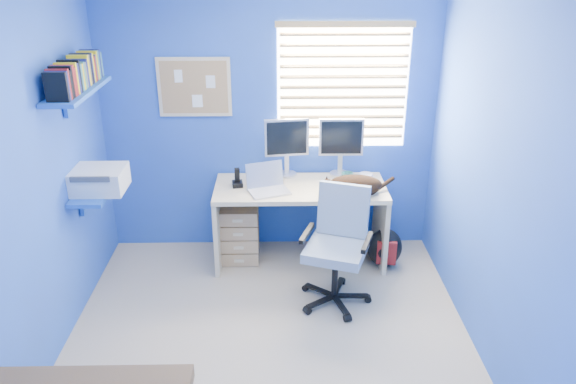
{
  "coord_description": "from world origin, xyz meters",
  "views": [
    {
      "loc": [
        0.07,
        -3.29,
        2.67
      ],
      "look_at": [
        0.15,
        0.65,
        0.95
      ],
      "focal_mm": 35.0,
      "sensor_mm": 36.0,
      "label": 1
    }
  ],
  "objects_px": {
    "cat": "(355,185)",
    "laptop": "(269,181)",
    "tower_pc": "(344,232)",
    "office_chair": "(337,261)",
    "desk": "(300,224)"
  },
  "relations": [
    {
      "from": "cat",
      "to": "office_chair",
      "type": "height_order",
      "value": "office_chair"
    },
    {
      "from": "desk",
      "to": "tower_pc",
      "type": "relative_size",
      "value": 3.35
    },
    {
      "from": "laptop",
      "to": "cat",
      "type": "height_order",
      "value": "laptop"
    },
    {
      "from": "laptop",
      "to": "tower_pc",
      "type": "height_order",
      "value": "laptop"
    },
    {
      "from": "desk",
      "to": "office_chair",
      "type": "relative_size",
      "value": 1.58
    },
    {
      "from": "cat",
      "to": "laptop",
      "type": "bearing_deg",
      "value": 160.54
    },
    {
      "from": "desk",
      "to": "cat",
      "type": "height_order",
      "value": "cat"
    },
    {
      "from": "desk",
      "to": "laptop",
      "type": "bearing_deg",
      "value": -154.8
    },
    {
      "from": "office_chair",
      "to": "tower_pc",
      "type": "bearing_deg",
      "value": 78.69
    },
    {
      "from": "laptop",
      "to": "cat",
      "type": "bearing_deg",
      "value": -22.96
    },
    {
      "from": "tower_pc",
      "to": "office_chair",
      "type": "relative_size",
      "value": 0.47
    },
    {
      "from": "desk",
      "to": "office_chair",
      "type": "height_order",
      "value": "office_chair"
    },
    {
      "from": "laptop",
      "to": "cat",
      "type": "relative_size",
      "value": 0.71
    },
    {
      "from": "desk",
      "to": "office_chair",
      "type": "xyz_separation_m",
      "value": [
        0.27,
        -0.64,
        -0.01
      ]
    },
    {
      "from": "laptop",
      "to": "cat",
      "type": "distance_m",
      "value": 0.73
    }
  ]
}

